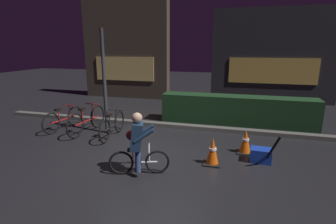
% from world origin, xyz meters
% --- Properties ---
extents(ground_plane, '(40.00, 40.00, 0.00)m').
position_xyz_m(ground_plane, '(0.00, 0.00, 0.00)').
color(ground_plane, black).
extents(sidewalk_curb, '(12.00, 0.24, 0.12)m').
position_xyz_m(sidewalk_curb, '(0.00, 2.20, 0.06)').
color(sidewalk_curb, '#56544F').
rests_on(sidewalk_curb, ground).
extents(hedge_row, '(4.80, 0.70, 0.92)m').
position_xyz_m(hedge_row, '(1.80, 3.10, 0.46)').
color(hedge_row, '#19381C').
rests_on(hedge_row, ground).
extents(storefront_left, '(4.18, 0.54, 4.77)m').
position_xyz_m(storefront_left, '(-3.49, 6.50, 2.37)').
color(storefront_left, '#42382D').
rests_on(storefront_left, ground).
extents(storefront_right, '(5.25, 0.54, 4.06)m').
position_xyz_m(storefront_right, '(3.17, 7.20, 2.02)').
color(storefront_right, '#262328').
rests_on(storefront_right, ground).
extents(street_post, '(0.10, 0.10, 2.92)m').
position_xyz_m(street_post, '(-1.80, 1.20, 1.46)').
color(street_post, '#2D2D33').
rests_on(street_post, ground).
extents(parked_bike_leftmost, '(0.46, 1.53, 0.71)m').
position_xyz_m(parked_bike_leftmost, '(-3.20, 1.13, 0.33)').
color(parked_bike_leftmost, black).
rests_on(parked_bike_leftmost, ground).
extents(parked_bike_left_mid, '(0.46, 1.75, 0.80)m').
position_xyz_m(parked_bike_left_mid, '(-2.36, 1.07, 0.36)').
color(parked_bike_left_mid, black).
rests_on(parked_bike_left_mid, ground).
extents(parked_bike_center_left, '(0.46, 1.56, 0.72)m').
position_xyz_m(parked_bike_center_left, '(-1.47, 0.91, 0.33)').
color(parked_bike_center_left, black).
rests_on(parked_bike_center_left, ground).
extents(traffic_cone_near, '(0.36, 0.36, 0.60)m').
position_xyz_m(traffic_cone_near, '(1.37, -0.10, 0.29)').
color(traffic_cone_near, black).
rests_on(traffic_cone_near, ground).
extents(traffic_cone_far, '(0.36, 0.36, 0.58)m').
position_xyz_m(traffic_cone_far, '(2.05, 0.71, 0.28)').
color(traffic_cone_far, black).
rests_on(traffic_cone_far, ground).
extents(blue_crate, '(0.45, 0.34, 0.30)m').
position_xyz_m(blue_crate, '(2.37, 0.30, 0.15)').
color(blue_crate, '#193DB7').
rests_on(blue_crate, ground).
extents(cyclist, '(1.14, 0.50, 1.25)m').
position_xyz_m(cyclist, '(0.00, -0.90, 0.63)').
color(cyclist, black).
rests_on(cyclist, ground).
extents(closed_umbrella, '(0.28, 0.42, 0.76)m').
position_xyz_m(closed_umbrella, '(2.55, 0.05, 0.38)').
color(closed_umbrella, black).
rests_on(closed_umbrella, ground).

